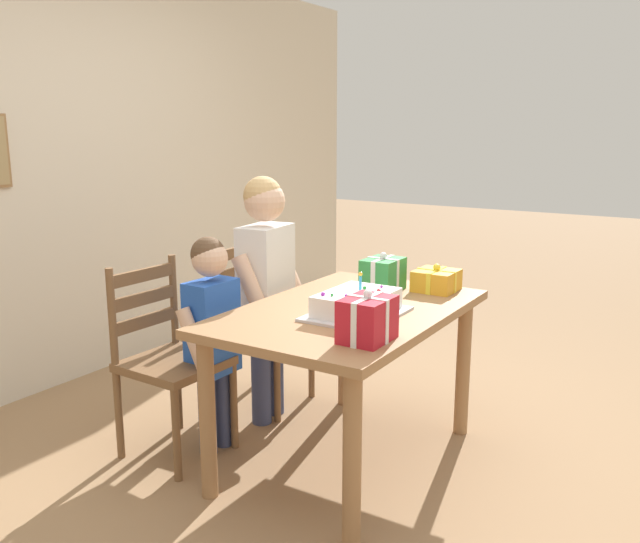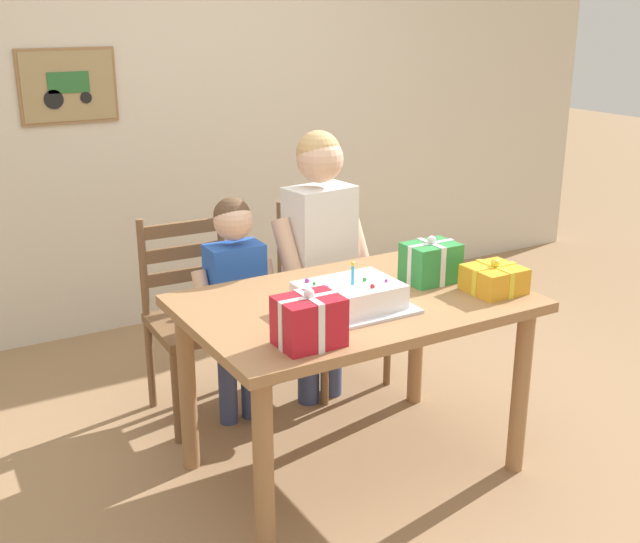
% 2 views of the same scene
% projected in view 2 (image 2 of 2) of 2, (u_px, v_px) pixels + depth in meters
% --- Properties ---
extents(ground_plane, '(20.00, 20.00, 0.00)m').
position_uv_depth(ground_plane, '(352.00, 467.00, 3.29)').
color(ground_plane, '#997551').
extents(back_wall, '(6.40, 0.11, 2.60)m').
position_uv_depth(back_wall, '(167.00, 101.00, 4.51)').
color(back_wall, beige).
rests_on(back_wall, ground).
extents(dining_table, '(1.30, 0.85, 0.74)m').
position_uv_depth(dining_table, '(354.00, 325.00, 3.09)').
color(dining_table, '#9E7047').
rests_on(dining_table, ground).
extents(birthday_cake, '(0.44, 0.34, 0.19)m').
position_uv_depth(birthday_cake, '(349.00, 297.00, 2.92)').
color(birthday_cake, silver).
rests_on(birthday_cake, dining_table).
extents(gift_box_red_large, '(0.21, 0.20, 0.14)m').
position_uv_depth(gift_box_red_large, '(494.00, 279.00, 3.11)').
color(gift_box_red_large, gold).
rests_on(gift_box_red_large, dining_table).
extents(gift_box_beside_cake, '(0.22, 0.17, 0.20)m').
position_uv_depth(gift_box_beside_cake, '(431.00, 262.00, 3.22)').
color(gift_box_beside_cake, '#2D8E42').
rests_on(gift_box_beside_cake, dining_table).
extents(gift_box_corner_small, '(0.22, 0.17, 0.20)m').
position_uv_depth(gift_box_corner_small, '(309.00, 321.00, 2.61)').
color(gift_box_corner_small, red).
rests_on(gift_box_corner_small, dining_table).
extents(chair_left, '(0.43, 0.43, 0.92)m').
position_uv_depth(chair_left, '(197.00, 318.00, 3.61)').
color(chair_left, brown).
rests_on(chair_left, ground).
extents(chair_right, '(0.45, 0.45, 0.92)m').
position_uv_depth(chair_right, '(330.00, 291.00, 3.94)').
color(chair_right, brown).
rests_on(chair_right, ground).
extents(child_older, '(0.49, 0.29, 1.30)m').
position_uv_depth(child_older, '(320.00, 242.00, 3.62)').
color(child_older, '#38426B').
rests_on(child_older, ground).
extents(child_younger, '(0.38, 0.22, 1.05)m').
position_uv_depth(child_younger, '(236.00, 290.00, 3.47)').
color(child_younger, '#38426B').
rests_on(child_younger, ground).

